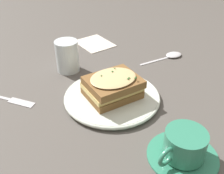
# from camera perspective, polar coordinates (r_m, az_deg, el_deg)

# --- Properties ---
(ground_plane) EXTENTS (2.40, 2.40, 0.00)m
(ground_plane) POSITION_cam_1_polar(r_m,az_deg,el_deg) (0.70, -1.15, -2.52)
(ground_plane) COLOR #514C47
(dinner_plate) EXTENTS (0.25, 0.25, 0.01)m
(dinner_plate) POSITION_cam_1_polar(r_m,az_deg,el_deg) (0.70, -0.00, -2.19)
(dinner_plate) COLOR silver
(dinner_plate) RESTS_ON ground_plane
(sandwich) EXTENTS (0.13, 0.15, 0.06)m
(sandwich) POSITION_cam_1_polar(r_m,az_deg,el_deg) (0.67, 0.12, 0.18)
(sandwich) COLOR brown
(sandwich) RESTS_ON dinner_plate
(teacup_with_saucer) EXTENTS (0.15, 0.15, 0.06)m
(teacup_with_saucer) POSITION_cam_1_polar(r_m,az_deg,el_deg) (0.55, 15.36, -12.51)
(teacup_with_saucer) COLOR #338466
(teacup_with_saucer) RESTS_ON ground_plane
(water_glass) EXTENTS (0.07, 0.07, 0.10)m
(water_glass) POSITION_cam_1_polar(r_m,az_deg,el_deg) (0.82, -9.70, 6.64)
(water_glass) COLOR silver
(water_glass) RESTS_ON ground_plane
(fork) EXTENTS (0.15, 0.15, 0.00)m
(fork) POSITION_cam_1_polar(r_m,az_deg,el_deg) (0.75, -21.31, -2.54)
(fork) COLOR silver
(fork) RESTS_ON ground_plane
(spoon) EXTENTS (0.05, 0.17, 0.01)m
(spoon) POSITION_cam_1_polar(r_m,az_deg,el_deg) (0.93, 12.83, 6.70)
(spoon) COLOR silver
(spoon) RESTS_ON ground_plane
(napkin) EXTENTS (0.16, 0.14, 0.00)m
(napkin) POSITION_cam_1_polar(r_m,az_deg,el_deg) (1.01, -3.83, 9.50)
(napkin) COLOR silver
(napkin) RESTS_ON ground_plane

